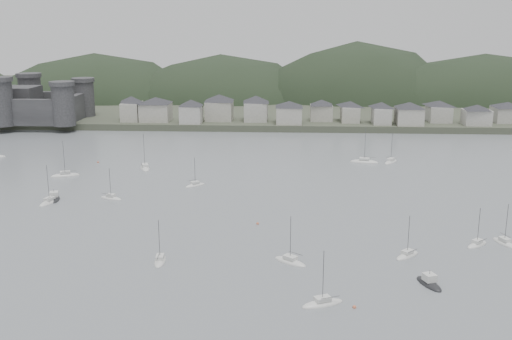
{
  "coord_description": "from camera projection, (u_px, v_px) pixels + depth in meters",
  "views": [
    {
      "loc": [
        9.12,
        -97.1,
        49.02
      ],
      "look_at": [
        0.0,
        75.0,
        6.0
      ],
      "focal_mm": 41.85,
      "sensor_mm": 36.0,
      "label": 1
    }
  ],
  "objects": [
    {
      "name": "castle",
      "position": [
        17.0,
        104.0,
        284.14
      ],
      "size": [
        66.0,
        43.0,
        20.0
      ],
      "color": "#2D2D2F",
      "rests_on": "far_shore_land"
    },
    {
      "name": "ground",
      "position": [
        234.0,
        304.0,
        106.42
      ],
      "size": [
        900.0,
        900.0,
        0.0
      ],
      "primitive_type": "plane",
      "color": "slate",
      "rests_on": "ground"
    },
    {
      "name": "moored_fleet",
      "position": [
        207.0,
        206.0,
        162.73
      ],
      "size": [
        219.49,
        161.27,
        13.72
      ],
      "color": "silver",
      "rests_on": "ground"
    },
    {
      "name": "motor_launch_near",
      "position": [
        429.0,
        283.0,
        114.2
      ],
      "size": [
        5.17,
        7.87,
        3.78
      ],
      "rotation": [
        0.0,
        0.0,
        0.37
      ],
      "color": "black",
      "rests_on": "ground"
    },
    {
      "name": "far_shore_land",
      "position": [
        274.0,
        96.0,
        391.88
      ],
      "size": [
        900.0,
        250.0,
        3.0
      ],
      "primitive_type": "cube",
      "color": "#383D2D",
      "rests_on": "ground"
    },
    {
      "name": "motor_launch_far",
      "position": [
        54.0,
        198.0,
        168.87
      ],
      "size": [
        5.26,
        8.54,
        3.92
      ],
      "rotation": [
        0.0,
        0.0,
        3.46
      ],
      "color": "black",
      "rests_on": "ground"
    },
    {
      "name": "waterfront_town",
      "position": [
        376.0,
        110.0,
        279.36
      ],
      "size": [
        451.48,
        28.46,
        12.92
      ],
      "color": "#98978B",
      "rests_on": "far_shore_land"
    },
    {
      "name": "mooring_buoys",
      "position": [
        228.0,
        215.0,
        155.12
      ],
      "size": [
        154.88,
        107.98,
        0.7
      ],
      "color": "#CE6744",
      "rests_on": "ground"
    },
    {
      "name": "forested_ridge",
      "position": [
        280.0,
        121.0,
        369.92
      ],
      "size": [
        851.55,
        103.94,
        102.57
      ],
      "color": "black",
      "rests_on": "ground"
    }
  ]
}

